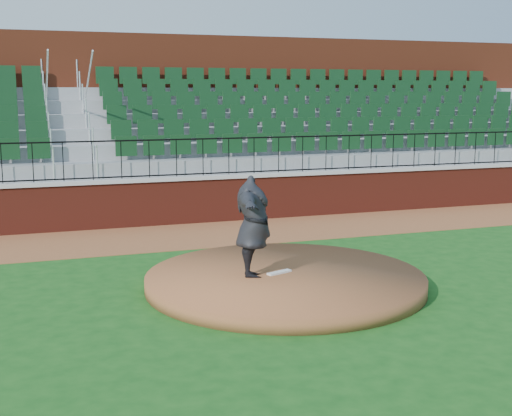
{
  "coord_description": "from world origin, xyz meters",
  "views": [
    {
      "loc": [
        -4.32,
        -11.0,
        3.56
      ],
      "look_at": [
        0.0,
        1.5,
        1.3
      ],
      "focal_mm": 47.79,
      "sensor_mm": 36.0,
      "label": 1
    }
  ],
  "objects": [
    {
      "name": "concourse_wall",
      "position": [
        0.0,
        12.52,
        2.75
      ],
      "size": [
        34.0,
        0.5,
        5.5
      ],
      "primitive_type": "cube",
      "color": "maroon",
      "rests_on": "ground"
    },
    {
      "name": "pitcher",
      "position": [
        -0.46,
        0.35,
        1.18
      ],
      "size": [
        1.21,
        2.36,
        1.85
      ],
      "primitive_type": "imported",
      "rotation": [
        0.0,
        0.0,
        1.3
      ],
      "color": "black",
      "rests_on": "pitchers_mound"
    },
    {
      "name": "seating_stands",
      "position": [
        0.0,
        9.72,
        2.3
      ],
      "size": [
        34.0,
        5.1,
        4.6
      ],
      "primitive_type": null,
      "color": "gray",
      "rests_on": "ground"
    },
    {
      "name": "pitchers_mound",
      "position": [
        0.16,
        0.31,
        0.12
      ],
      "size": [
        5.14,
        5.14,
        0.25
      ],
      "primitive_type": "cylinder",
      "color": "brown",
      "rests_on": "ground"
    },
    {
      "name": "ground",
      "position": [
        0.0,
        0.0,
        0.0
      ],
      "size": [
        90.0,
        90.0,
        0.0
      ],
      "primitive_type": "plane",
      "color": "#154915",
      "rests_on": "ground"
    },
    {
      "name": "pitching_rubber",
      "position": [
        0.07,
        0.39,
        0.27
      ],
      "size": [
        0.52,
        0.3,
        0.03
      ],
      "primitive_type": "cube",
      "rotation": [
        0.0,
        0.0,
        0.35
      ],
      "color": "silver",
      "rests_on": "pitchers_mound"
    },
    {
      "name": "field_wall",
      "position": [
        0.0,
        7.0,
        0.6
      ],
      "size": [
        34.0,
        0.35,
        1.2
      ],
      "primitive_type": "cube",
      "color": "maroon",
      "rests_on": "ground"
    },
    {
      "name": "wall_cap",
      "position": [
        0.0,
        7.0,
        1.25
      ],
      "size": [
        34.0,
        0.45,
        0.1
      ],
      "primitive_type": "cube",
      "color": "#B7B7B7",
      "rests_on": "field_wall"
    },
    {
      "name": "warning_track",
      "position": [
        0.0,
        5.4,
        0.01
      ],
      "size": [
        34.0,
        3.2,
        0.01
      ],
      "primitive_type": "cube",
      "color": "brown",
      "rests_on": "ground"
    },
    {
      "name": "wall_railing",
      "position": [
        0.0,
        7.0,
        1.8
      ],
      "size": [
        34.0,
        0.05,
        1.0
      ],
      "primitive_type": null,
      "color": "black",
      "rests_on": "wall_cap"
    }
  ]
}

